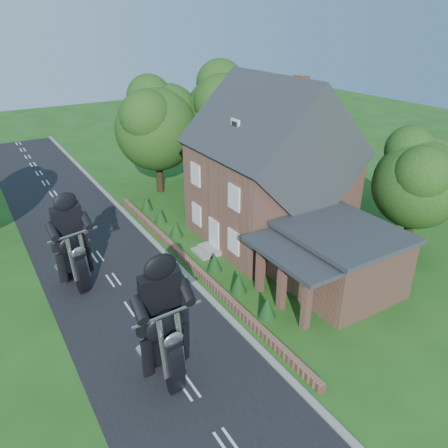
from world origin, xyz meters
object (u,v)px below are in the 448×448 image
house (270,173)px  annex (336,258)px  garden_wall (191,264)px  motorcycle_lead (165,362)px  motorcycle_follow (76,274)px

house → annex: bearing=-95.2°
garden_wall → motorcycle_lead: motorcycle_lead is taller
motorcycle_lead → motorcycle_follow: 8.60m
garden_wall → motorcycle_lead: size_ratio=11.72×
motorcycle_lead → motorcycle_follow: size_ratio=1.06×
garden_wall → house: size_ratio=2.15×
garden_wall → annex: annex is taller
motorcycle_lead → house: bearing=-146.7°
annex → garden_wall: bearing=133.8°
house → annex: 7.30m
garden_wall → annex: (5.57, -5.80, 1.57)m
annex → motorcycle_lead: bearing=-172.6°
house → motorcycle_lead: 14.15m
garden_wall → house: house is taller
garden_wall → motorcycle_lead: (-4.84, -7.15, 0.67)m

